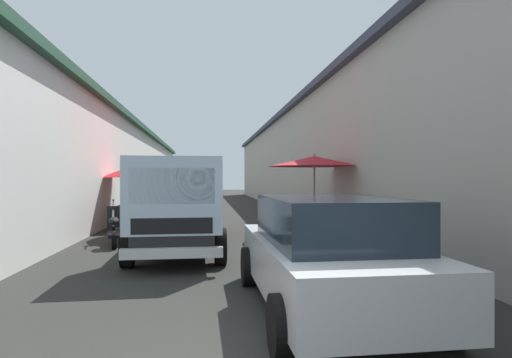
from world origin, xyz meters
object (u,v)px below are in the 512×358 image
(fruit_stall_far_right, at_px, (170,177))
(hatchback_car, at_px, (328,253))
(delivery_truck, at_px, (177,209))
(fruit_stall_near_left, at_px, (135,179))
(vendor_by_crates, at_px, (191,199))
(parked_scooter, at_px, (114,227))
(fruit_stall_near_right, at_px, (313,171))
(plastic_stool, at_px, (270,212))

(fruit_stall_far_right, relative_size, hatchback_car, 0.69)
(delivery_truck, bearing_deg, fruit_stall_near_left, 17.07)
(fruit_stall_far_right, height_order, vendor_by_crates, fruit_stall_far_right)
(delivery_truck, distance_m, parked_scooter, 2.74)
(fruit_stall_near_right, bearing_deg, plastic_stool, 7.34)
(fruit_stall_near_right, height_order, parked_scooter, fruit_stall_near_right)
(fruit_stall_near_right, xyz_separation_m, parked_scooter, (-0.94, 5.42, -1.44))
(fruit_stall_far_right, distance_m, parked_scooter, 2.65)
(fruit_stall_near_right, xyz_separation_m, delivery_truck, (-3.00, 3.71, -0.85))
(vendor_by_crates, height_order, plastic_stool, vendor_by_crates)
(fruit_stall_far_right, height_order, plastic_stool, fruit_stall_far_right)
(fruit_stall_far_right, bearing_deg, hatchback_car, -161.06)
(fruit_stall_near_left, xyz_separation_m, delivery_truck, (-6.01, -1.84, -0.63))
(fruit_stall_near_right, xyz_separation_m, plastic_stool, (4.55, 0.59, -1.56))
(fruit_stall_far_right, distance_m, plastic_stool, 5.22)
(vendor_by_crates, bearing_deg, delivery_truck, 178.97)
(hatchback_car, bearing_deg, fruit_stall_near_right, -13.28)
(hatchback_car, distance_m, delivery_truck, 4.22)
(fruit_stall_near_right, bearing_deg, parked_scooter, 99.80)
(fruit_stall_near_right, relative_size, parked_scooter, 1.59)
(fruit_stall_near_left, bearing_deg, delivery_truck, -162.93)
(hatchback_car, height_order, vendor_by_crates, vendor_by_crates)
(hatchback_car, height_order, parked_scooter, hatchback_car)
(parked_scooter, bearing_deg, plastic_stool, -41.40)
(delivery_truck, relative_size, plastic_stool, 11.38)
(delivery_truck, bearing_deg, hatchback_car, -149.20)
(fruit_stall_near_right, distance_m, parked_scooter, 5.69)
(fruit_stall_near_right, height_order, delivery_truck, fruit_stall_near_right)
(fruit_stall_far_right, height_order, parked_scooter, fruit_stall_far_right)
(fruit_stall_far_right, distance_m, delivery_truck, 4.11)
(vendor_by_crates, xyz_separation_m, parked_scooter, (-3.43, 1.81, -0.54))
(fruit_stall_far_right, bearing_deg, parked_scooter, 147.64)
(fruit_stall_near_left, bearing_deg, hatchback_car, -157.43)
(fruit_stall_near_left, bearing_deg, vendor_by_crates, -104.96)
(vendor_by_crates, bearing_deg, fruit_stall_near_left, 75.04)
(plastic_stool, bearing_deg, fruit_stall_near_left, 107.21)
(parked_scooter, bearing_deg, fruit_stall_near_left, 1.97)
(fruit_stall_near_left, relative_size, delivery_truck, 0.47)
(fruit_stall_far_right, distance_m, fruit_stall_near_left, 2.42)
(fruit_stall_far_right, xyz_separation_m, delivery_truck, (-4.02, -0.47, -0.69))
(fruit_stall_near_left, relative_size, plastic_stool, 5.36)
(fruit_stall_far_right, relative_size, fruit_stall_near_left, 1.16)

